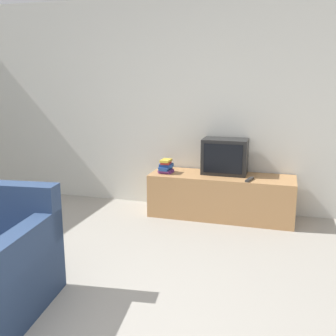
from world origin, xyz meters
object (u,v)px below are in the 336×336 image
at_px(television, 225,156).
at_px(remote_on_stand, 250,180).
at_px(tv_stand, 221,196).
at_px(book_stack, 166,166).

height_order(television, remote_on_stand, television).
relative_size(tv_stand, television, 3.21).
height_order(book_stack, remote_on_stand, book_stack).
relative_size(television, remote_on_stand, 2.64).
xyz_separation_m(book_stack, remote_on_stand, (1.00, -0.10, -0.07)).
bearing_deg(book_stack, television, 13.04).
bearing_deg(book_stack, tv_stand, 4.93).
bearing_deg(tv_stand, book_stack, -175.07).
height_order(tv_stand, remote_on_stand, remote_on_stand).
bearing_deg(tv_stand, television, 81.48).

